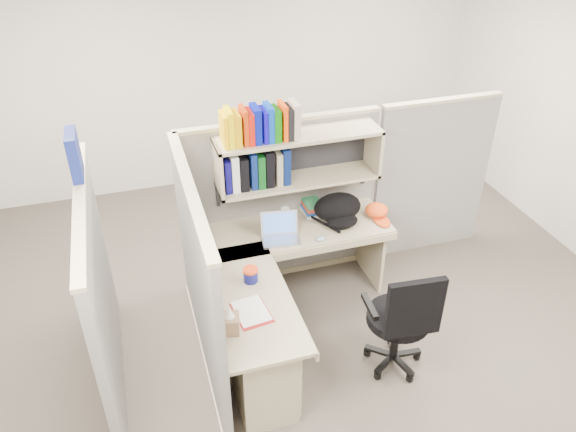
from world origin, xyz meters
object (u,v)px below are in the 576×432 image
object	(u,v)px
desk	(274,329)
laptop	(281,229)
snack_canister	(251,275)
task_chair	(399,334)
backpack	(340,211)

from	to	relation	value
desk	laptop	world-z (taller)	laptop
desk	laptop	size ratio (longest dim) A/B	5.51
desk	snack_canister	distance (m)	0.45
task_chair	snack_canister	bearing A→B (deg)	152.69
laptop	backpack	bearing A→B (deg)	19.77
backpack	snack_canister	xyz separation A→B (m)	(-0.95, -0.56, -0.07)
snack_canister	task_chair	size ratio (longest dim) A/B	0.11
laptop	backpack	world-z (taller)	backpack
desk	snack_canister	size ratio (longest dim) A/B	14.95
snack_canister	task_chair	distance (m)	1.23
desk	backpack	bearing A→B (deg)	44.44
laptop	task_chair	size ratio (longest dim) A/B	0.31
backpack	snack_canister	bearing A→B (deg)	-159.30
backpack	task_chair	size ratio (longest dim) A/B	0.42
laptop	snack_canister	bearing A→B (deg)	-121.49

